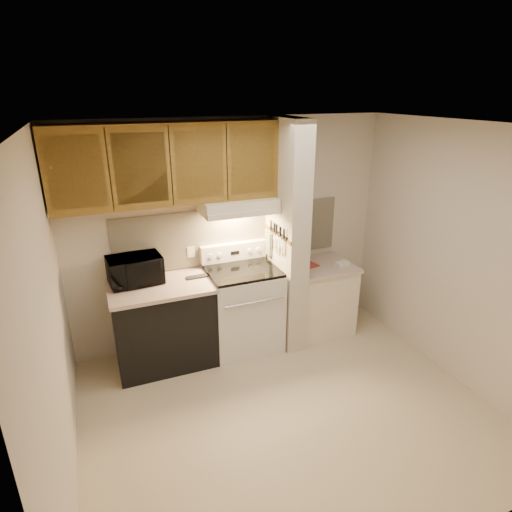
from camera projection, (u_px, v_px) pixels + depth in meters
floor at (287, 409)px, 3.94m from camera, size 3.60×3.60×0.00m
ceiling at (296, 127)px, 3.03m from camera, size 3.60×3.60×0.00m
wall_back at (232, 233)px, 4.78m from camera, size 3.60×2.50×0.02m
wall_left at (49, 329)px, 2.86m from camera, size 0.02×3.00×2.50m
wall_right at (459, 257)px, 4.10m from camera, size 0.02×3.00×2.50m
backsplash at (232, 235)px, 4.78m from camera, size 2.60×0.02×0.63m
range_body at (243, 309)px, 4.77m from camera, size 0.76×0.65×0.92m
oven_window at (253, 319)px, 4.48m from camera, size 0.50×0.01×0.30m
oven_handle at (255, 302)px, 4.37m from camera, size 0.65×0.02×0.02m
cooktop at (243, 270)px, 4.60m from camera, size 0.74×0.64×0.03m
range_backguard at (234, 252)px, 4.80m from camera, size 0.76×0.08×0.20m
range_display at (235, 253)px, 4.77m from camera, size 0.10×0.01×0.04m
range_knob_left_outer at (211, 256)px, 4.67m from camera, size 0.05×0.02×0.05m
range_knob_left_inner at (220, 255)px, 4.70m from camera, size 0.05×0.02×0.05m
range_knob_right_inner at (250, 251)px, 4.82m from camera, size 0.05×0.02×0.05m
range_knob_right_outer at (258, 250)px, 4.86m from camera, size 0.05×0.02×0.05m
dishwasher_front at (164, 326)px, 4.48m from camera, size 1.00×0.63×0.87m
left_countertop at (161, 287)px, 4.32m from camera, size 1.04×0.67×0.04m
spoon_rest at (198, 277)px, 4.48m from camera, size 0.25×0.09×0.02m
teal_jar at (151, 278)px, 4.33m from camera, size 0.12×0.12×0.11m
outlet at (191, 252)px, 4.65m from camera, size 0.08×0.01×0.12m
microwave at (135, 270)px, 4.30m from camera, size 0.55×0.40×0.29m
partition_pillar at (286, 237)px, 4.65m from camera, size 0.22×0.70×2.50m
pillar_trim at (277, 234)px, 4.60m from camera, size 0.01×0.70×0.04m
knife_strip at (278, 234)px, 4.54m from camera, size 0.02×0.42×0.04m
knife_blade_a at (283, 247)px, 4.45m from camera, size 0.01×0.03×0.16m
knife_handle_a at (284, 234)px, 4.38m from camera, size 0.02×0.02×0.10m
knife_blade_b at (280, 246)px, 4.51m from camera, size 0.01×0.04×0.18m
knife_handle_b at (281, 231)px, 4.45m from camera, size 0.02×0.02×0.10m
knife_blade_c at (277, 244)px, 4.58m from camera, size 0.01×0.04×0.20m
knife_handle_c at (277, 229)px, 4.53m from camera, size 0.02×0.02×0.10m
knife_blade_d at (274, 240)px, 4.64m from camera, size 0.01×0.04×0.16m
knife_handle_d at (275, 227)px, 4.58m from camera, size 0.02×0.02×0.10m
knife_blade_e at (271, 239)px, 4.72m from camera, size 0.01×0.04×0.18m
knife_handle_e at (271, 225)px, 4.66m from camera, size 0.02×0.02×0.10m
oven_mitt at (269, 244)px, 4.80m from camera, size 0.03×0.11×0.26m
right_cab_base at (319, 299)px, 5.12m from camera, size 0.70×0.60×0.81m
right_countertop at (321, 267)px, 4.97m from camera, size 0.74×0.64×0.04m
red_folder at (303, 264)px, 4.98m from camera, size 0.30×0.36×0.01m
white_box at (342, 264)px, 4.94m from camera, size 0.16×0.11×0.04m
range_hood at (238, 205)px, 4.45m from camera, size 0.78×0.44×0.15m
hood_lip at (245, 214)px, 4.29m from camera, size 0.78×0.04×0.06m
upper_cabinets at (167, 164)px, 4.09m from camera, size 2.18×0.33×0.77m
cab_door_a at (76, 172)px, 3.67m from camera, size 0.46×0.01×0.63m
cab_gap_a at (109, 170)px, 3.76m from camera, size 0.01×0.01×0.73m
cab_door_b at (141, 168)px, 3.86m from camera, size 0.46×0.01×0.63m
cab_gap_b at (171, 166)px, 3.95m from camera, size 0.01×0.01×0.73m
cab_door_c at (199, 165)px, 4.04m from camera, size 0.46×0.01×0.63m
cab_gap_c at (227, 163)px, 4.14m from camera, size 0.01×0.01×0.73m
cab_door_d at (253, 161)px, 4.23m from camera, size 0.46×0.01×0.63m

